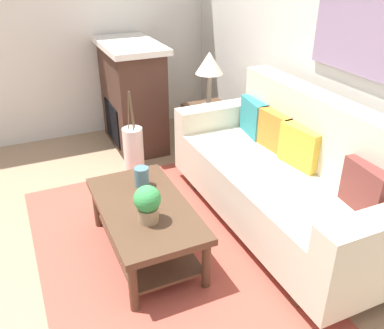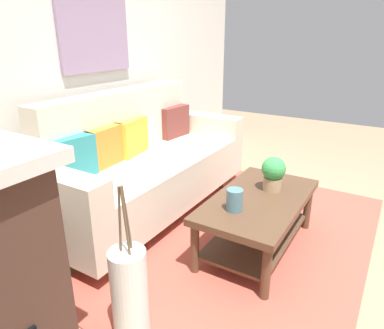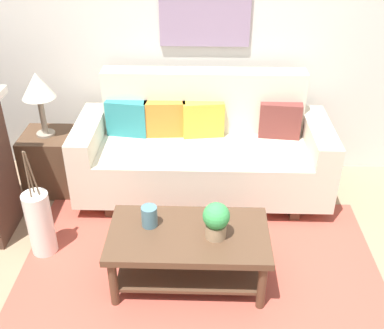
{
  "view_description": "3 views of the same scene",
  "coord_description": "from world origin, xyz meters",
  "px_view_note": "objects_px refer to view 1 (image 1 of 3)",
  "views": [
    {
      "loc": [
        2.29,
        -0.28,
        2.06
      ],
      "look_at": [
        -0.22,
        0.85,
        0.59
      ],
      "focal_mm": 38.8,
      "sensor_mm": 36.0,
      "label": 1
    },
    {
      "loc": [
        -2.29,
        -0.35,
        1.54
      ],
      "look_at": [
        0.06,
        1.07,
        0.52
      ],
      "focal_mm": 32.67,
      "sensor_mm": 36.0,
      "label": 2
    },
    {
      "loc": [
        0.02,
        -2.03,
        2.46
      ],
      "look_at": [
        -0.07,
        0.95,
        0.65
      ],
      "focal_mm": 43.47,
      "sensor_mm": 36.0,
      "label": 3
    }
  ],
  "objects_px": {
    "throw_pillow_mustard": "(301,147)",
    "throw_pillow_teal": "(254,117)",
    "couch": "(284,178)",
    "fireplace": "(133,95)",
    "tabletop_vase": "(142,177)",
    "potted_plant_tabletop": "(148,203)",
    "side_table": "(208,131)",
    "framed_painting": "(356,26)",
    "table_lamp": "(209,65)",
    "throw_pillow_orange": "(275,131)",
    "floor_vase": "(134,154)",
    "coffee_table": "(145,219)",
    "throw_pillow_maroon": "(366,188)"
  },
  "relations": [
    {
      "from": "coffee_table",
      "to": "throw_pillow_orange",
      "type": "bearing_deg",
      "value": 101.4
    },
    {
      "from": "coffee_table",
      "to": "potted_plant_tabletop",
      "type": "bearing_deg",
      "value": -10.03
    },
    {
      "from": "throw_pillow_maroon",
      "to": "tabletop_vase",
      "type": "xyz_separation_m",
      "value": [
        -1.03,
        -1.18,
        -0.17
      ]
    },
    {
      "from": "tabletop_vase",
      "to": "potted_plant_tabletop",
      "type": "relative_size",
      "value": 0.58
    },
    {
      "from": "throw_pillow_teal",
      "to": "framed_painting",
      "type": "relative_size",
      "value": 0.46
    },
    {
      "from": "throw_pillow_teal",
      "to": "throw_pillow_mustard",
      "type": "xyz_separation_m",
      "value": [
        0.67,
        0.0,
        0.0
      ]
    },
    {
      "from": "potted_plant_tabletop",
      "to": "table_lamp",
      "type": "height_order",
      "value": "table_lamp"
    },
    {
      "from": "throw_pillow_maroon",
      "to": "framed_painting",
      "type": "relative_size",
      "value": 0.46
    },
    {
      "from": "throw_pillow_mustard",
      "to": "couch",
      "type": "bearing_deg",
      "value": -90.0
    },
    {
      "from": "framed_painting",
      "to": "potted_plant_tabletop",
      "type": "bearing_deg",
      "value": -86.54
    },
    {
      "from": "table_lamp",
      "to": "framed_painting",
      "type": "xyz_separation_m",
      "value": [
        1.39,
        0.44,
        0.56
      ]
    },
    {
      "from": "throw_pillow_mustard",
      "to": "throw_pillow_teal",
      "type": "bearing_deg",
      "value": 180.0
    },
    {
      "from": "potted_plant_tabletop",
      "to": "side_table",
      "type": "relative_size",
      "value": 0.47
    },
    {
      "from": "throw_pillow_orange",
      "to": "floor_vase",
      "type": "bearing_deg",
      "value": -131.58
    },
    {
      "from": "table_lamp",
      "to": "throw_pillow_teal",
      "type": "bearing_deg",
      "value": 8.06
    },
    {
      "from": "side_table",
      "to": "table_lamp",
      "type": "height_order",
      "value": "table_lamp"
    },
    {
      "from": "couch",
      "to": "throw_pillow_mustard",
      "type": "xyz_separation_m",
      "value": [
        0.0,
        0.13,
        0.25
      ]
    },
    {
      "from": "tabletop_vase",
      "to": "fireplace",
      "type": "relative_size",
      "value": 0.13
    },
    {
      "from": "throw_pillow_maroon",
      "to": "fireplace",
      "type": "height_order",
      "value": "fireplace"
    },
    {
      "from": "coffee_table",
      "to": "framed_painting",
      "type": "xyz_separation_m",
      "value": [
        0.08,
        1.59,
        1.24
      ]
    },
    {
      "from": "couch",
      "to": "tabletop_vase",
      "type": "height_order",
      "value": "couch"
    },
    {
      "from": "side_table",
      "to": "framed_painting",
      "type": "relative_size",
      "value": 0.72
    },
    {
      "from": "potted_plant_tabletop",
      "to": "framed_painting",
      "type": "xyz_separation_m",
      "value": [
        -0.1,
        1.62,
        0.98
      ]
    },
    {
      "from": "throw_pillow_mustard",
      "to": "tabletop_vase",
      "type": "xyz_separation_m",
      "value": [
        -0.36,
        -1.18,
        -0.17
      ]
    },
    {
      "from": "fireplace",
      "to": "table_lamp",
      "type": "bearing_deg",
      "value": 46.41
    },
    {
      "from": "couch",
      "to": "fireplace",
      "type": "xyz_separation_m",
      "value": [
        -1.99,
        -0.61,
        0.16
      ]
    },
    {
      "from": "throw_pillow_orange",
      "to": "couch",
      "type": "bearing_deg",
      "value": -20.51
    },
    {
      "from": "tabletop_vase",
      "to": "side_table",
      "type": "bearing_deg",
      "value": 133.79
    },
    {
      "from": "couch",
      "to": "tabletop_vase",
      "type": "bearing_deg",
      "value": -108.74
    },
    {
      "from": "throw_pillow_teal",
      "to": "coffee_table",
      "type": "height_order",
      "value": "throw_pillow_teal"
    },
    {
      "from": "table_lamp",
      "to": "couch",
      "type": "bearing_deg",
      "value": -1.04
    },
    {
      "from": "table_lamp",
      "to": "fireplace",
      "type": "distance_m",
      "value": 0.97
    },
    {
      "from": "throw_pillow_mustard",
      "to": "floor_vase",
      "type": "bearing_deg",
      "value": -140.86
    },
    {
      "from": "coffee_table",
      "to": "framed_painting",
      "type": "bearing_deg",
      "value": 86.94
    },
    {
      "from": "throw_pillow_orange",
      "to": "throw_pillow_mustard",
      "type": "relative_size",
      "value": 1.0
    },
    {
      "from": "couch",
      "to": "throw_pillow_teal",
      "type": "distance_m",
      "value": 0.73
    },
    {
      "from": "coffee_table",
      "to": "framed_painting",
      "type": "relative_size",
      "value": 1.41
    },
    {
      "from": "tabletop_vase",
      "to": "throw_pillow_maroon",
      "type": "bearing_deg",
      "value": 48.78
    },
    {
      "from": "throw_pillow_orange",
      "to": "floor_vase",
      "type": "distance_m",
      "value": 1.38
    },
    {
      "from": "floor_vase",
      "to": "throw_pillow_orange",
      "type": "bearing_deg",
      "value": 48.42
    },
    {
      "from": "throw_pillow_maroon",
      "to": "coffee_table",
      "type": "bearing_deg",
      "value": -121.27
    },
    {
      "from": "throw_pillow_teal",
      "to": "floor_vase",
      "type": "height_order",
      "value": "throw_pillow_teal"
    },
    {
      "from": "table_lamp",
      "to": "fireplace",
      "type": "xyz_separation_m",
      "value": [
        -0.61,
        -0.64,
        -0.41
      ]
    },
    {
      "from": "throw_pillow_orange",
      "to": "potted_plant_tabletop",
      "type": "distance_m",
      "value": 1.36
    },
    {
      "from": "tabletop_vase",
      "to": "potted_plant_tabletop",
      "type": "distance_m",
      "value": 0.47
    },
    {
      "from": "throw_pillow_mustard",
      "to": "framed_painting",
      "type": "distance_m",
      "value": 0.94
    },
    {
      "from": "fireplace",
      "to": "couch",
      "type": "bearing_deg",
      "value": 17.04
    },
    {
      "from": "couch",
      "to": "potted_plant_tabletop",
      "type": "xyz_separation_m",
      "value": [
        0.1,
        -1.16,
        0.14
      ]
    },
    {
      "from": "side_table",
      "to": "framed_painting",
      "type": "distance_m",
      "value": 1.93
    },
    {
      "from": "throw_pillow_teal",
      "to": "couch",
      "type": "bearing_deg",
      "value": -10.6
    }
  ]
}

